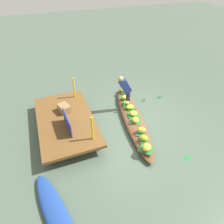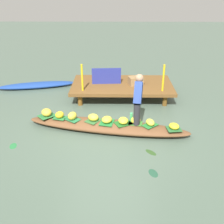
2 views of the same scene
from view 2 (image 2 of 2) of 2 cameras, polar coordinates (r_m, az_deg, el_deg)
canal_water at (r=7.05m, az=-0.96°, el=-3.77°), size 40.00×40.00×0.00m
dock_platform at (r=8.97m, az=2.08°, el=5.46°), size 3.20×1.80×0.43m
vendor_boat at (r=6.99m, az=-0.97°, el=-2.92°), size 4.17×1.41×0.24m
moored_boat at (r=10.15m, az=-15.18°, el=5.34°), size 2.69×1.07×0.18m
leaf_mat_0 at (r=6.84m, az=7.82°, el=-2.68°), size 0.44×0.42×0.01m
banana_bunch_0 at (r=6.80m, az=7.86°, el=-2.11°), size 0.28×0.31×0.16m
leaf_mat_1 at (r=7.25m, az=-10.66°, el=-1.17°), size 0.38×0.33×0.01m
banana_bunch_1 at (r=7.22m, az=-10.72°, el=-0.55°), size 0.30×0.30×0.17m
leaf_mat_2 at (r=6.90m, az=-1.06°, el=-2.13°), size 0.40×0.46×0.01m
banana_bunch_2 at (r=6.87m, az=-1.07°, el=-1.56°), size 0.34×0.35×0.16m
leaf_mat_3 at (r=6.88m, az=4.84°, el=-2.32°), size 0.38×0.32×0.01m
banana_bunch_3 at (r=6.84m, az=4.87°, el=-1.66°), size 0.29×0.26×0.18m
leaf_mat_4 at (r=6.86m, az=2.33°, el=-2.33°), size 0.49×0.45×0.01m
banana_bunch_4 at (r=6.83m, az=2.34°, el=-1.77°), size 0.25×0.29×0.15m
leaf_mat_5 at (r=7.12m, az=-8.12°, el=-1.49°), size 0.46×0.43×0.01m
banana_bunch_5 at (r=7.08m, az=-8.17°, el=-0.77°), size 0.30×0.33×0.20m
leaf_mat_6 at (r=6.78m, az=12.58°, el=-3.37°), size 0.37×0.35×0.01m
banana_bunch_6 at (r=6.74m, az=12.64°, el=-2.85°), size 0.34×0.34×0.14m
leaf_mat_7 at (r=7.01m, az=-3.85°, el=-1.73°), size 0.45×0.48×0.01m
banana_bunch_7 at (r=6.97m, az=-3.87°, el=-1.10°), size 0.34×0.32×0.18m
leaf_mat_8 at (r=7.43m, az=-13.24°, el=-0.74°), size 0.53×0.52×0.01m
banana_bunch_8 at (r=7.39m, az=-13.31°, el=-0.07°), size 0.37×0.39×0.19m
vendor_person at (r=6.65m, az=5.36°, el=3.08°), size 0.27×0.53×1.19m
water_bottle at (r=6.95m, az=3.97°, el=-1.02°), size 0.07×0.07×0.22m
market_banner at (r=8.87m, az=-1.14°, el=7.39°), size 0.92×0.09×0.51m
railing_post_west at (r=8.31m, az=-6.15°, el=7.04°), size 0.06×0.06×0.81m
railing_post_east at (r=8.37m, az=10.52°, el=6.90°), size 0.06×0.06×0.81m
produce_crate at (r=8.88m, az=4.90°, el=6.44°), size 0.51×0.43×0.26m
drifting_plant_1 at (r=5.66m, az=8.47°, el=-12.30°), size 0.24×0.31×0.01m
drifting_plant_2 at (r=6.25m, az=7.99°, el=-8.19°), size 0.30×0.31×0.01m
drifting_plant_3 at (r=6.80m, az=-19.65°, el=-6.58°), size 0.22×0.30×0.01m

